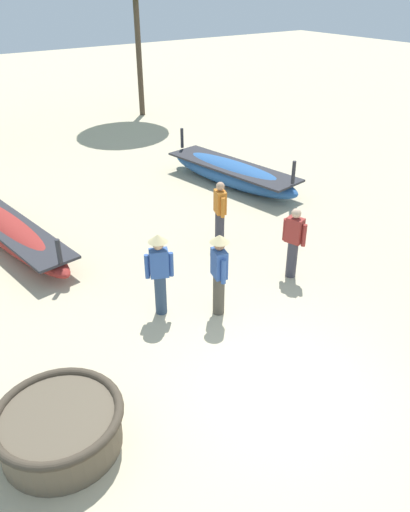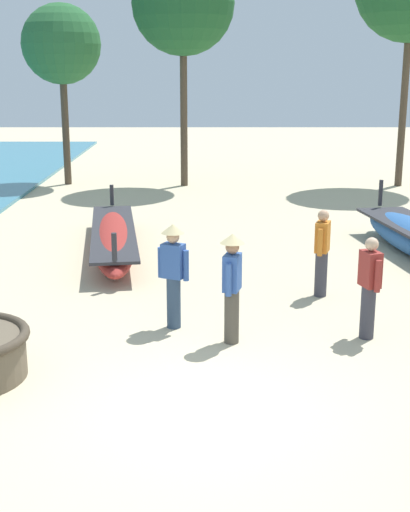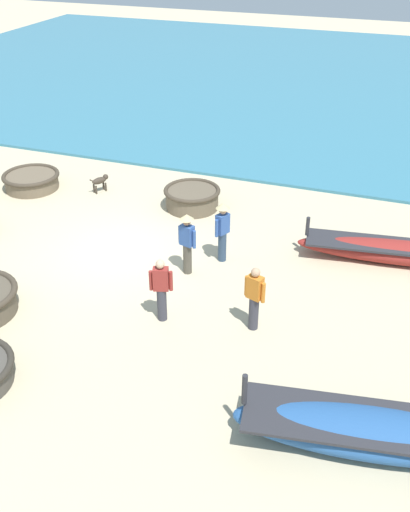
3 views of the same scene
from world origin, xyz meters
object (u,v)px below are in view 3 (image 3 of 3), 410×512
Objects in this scene: fisherman_hauling at (161,288)px; fisherman_crouching at (222,228)px; coracle_far_right at (192,197)px; coracle_beside_post at (31,180)px; long_boat_red_hull at (373,432)px; fisherman_by_coracle at (187,240)px; dog at (100,181)px; long_boat_blue_hull at (410,253)px; fisherman_standing_left at (254,297)px.

fisherman_crouching is at bearing 171.24° from fisherman_hauling.
coracle_far_right is at bearing -145.06° from fisherman_crouching.
coracle_beside_post is 0.37× the size of long_boat_red_hull.
fisherman_by_coracle reaches higher than coracle_far_right.
fisherman_crouching is at bearing -139.15° from long_boat_red_hull.
coracle_far_right reaches higher than dog.
long_boat_blue_hull is 5.88m from fisherman_by_coracle.
long_boat_blue_hull reaches higher than coracle_far_right.
long_boat_blue_hull is (-6.69, 0.22, -0.06)m from long_boat_red_hull.
coracle_beside_post is at bearing -85.28° from coracle_far_right.
fisherman_hauling is at bearing 39.17° from dog.
long_boat_blue_hull is (0.71, 12.10, 0.02)m from coracle_beside_post.
coracle_beside_post is at bearing -106.81° from fisherman_crouching.
fisherman_by_coracle is (2.42, -5.32, 0.65)m from long_boat_blue_hull.
fisherman_by_coracle is at bearing -65.60° from long_boat_blue_hull.
coracle_beside_post is 1.06× the size of coracle_far_right.
fisherman_standing_left is at bearing 33.44° from coracle_far_right.
fisherman_by_coracle reaches higher than dog.
dog is (-5.37, -6.73, -0.46)m from fisherman_standing_left.
coracle_far_right is 1.05× the size of fisherman_by_coracle.
long_boat_blue_hull is 4.97m from fisherman_crouching.
fisherman_crouching is 2.71× the size of dog.
dog is (-0.57, 2.27, 0.08)m from coracle_beside_post.
fisherman_standing_left is 8.62m from dog.
coracle_beside_post is 3.03× the size of dog.
fisherman_standing_left is 2.79m from fisherman_by_coracle.
fisherman_standing_left and fisherman_hauling have the same top height.
fisherman_crouching is at bearing 61.35° from dog.
fisherman_standing_left reaches higher than dog.
long_boat_red_hull is at bearing -1.90° from long_boat_blue_hull.
long_boat_red_hull is 6.70m from long_boat_blue_hull.
fisherman_standing_left is at bearing 53.05° from fisherman_by_coracle.
fisherman_standing_left is at bearing 61.92° from coracle_beside_post.
coracle_far_right is 1.12× the size of fisherman_hauling.
fisherman_crouching reaches higher than coracle_beside_post.
dog is (-1.28, -9.82, 0.06)m from long_boat_blue_hull.
coracle_beside_post is 0.31× the size of long_boat_blue_hull.
fisherman_standing_left is 2.54× the size of dog.
long_boat_blue_hull reaches higher than dog.
long_boat_blue_hull is at bearing 86.64° from coracle_beside_post.
long_boat_blue_hull is at bearing 79.93° from coracle_far_right.
fisherman_hauling is at bearing -114.30° from long_boat_red_hull.
fisherman_crouching is 1.09m from fisherman_by_coracle.
coracle_beside_post is 7.49m from fisherman_by_coracle.
long_boat_blue_hull is 3.79× the size of fisherman_hauling.
fisherman_crouching is (1.53, -4.69, 0.65)m from long_boat_blue_hull.
fisherman_by_coracle reaches higher than long_boat_blue_hull.
fisherman_crouching reaches higher than coracle_far_right.
coracle_far_right is at bearing -100.07° from long_boat_blue_hull.
coracle_far_right reaches higher than coracle_beside_post.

